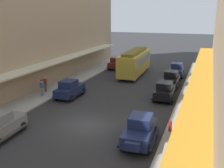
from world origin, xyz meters
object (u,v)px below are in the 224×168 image
Objects in this scene: parked_car_1 at (117,63)px; streetcar at (135,61)px; fire_hydrant at (170,126)px; pedestrian_3 at (198,99)px; pedestrian_2 at (197,75)px; pedestrian_5 at (42,88)px; parked_car_5 at (171,79)px; parked_car_6 at (140,129)px; parked_car_0 at (70,88)px; parked_car_2 at (176,70)px; parked_car_4 at (165,90)px; pedestrian_0 at (45,84)px; pedestrian_1 at (201,85)px; parked_car_3 at (0,125)px.

parked_car_1 is 0.44× the size of streetcar.
pedestrian_3 reaches higher than fire_hydrant.
pedestrian_2 is 0.98× the size of pedestrian_5.
parked_car_5 is 14.89m from parked_car_6.
parked_car_0 reaches higher than pedestrian_3.
parked_car_2 is 5.46m from parked_car_5.
parked_car_1 is at bearing 90.77° from parked_car_0.
fire_hydrant is (7.44, -17.30, -1.34)m from streetcar.
pedestrian_2 is at bearing 93.18° from pedestrian_3.
parked_car_4 is 5.03m from parked_car_5.
parked_car_5 is 14.33m from pedestrian_0.
parked_car_0 is 2.85m from pedestrian_5.
parked_car_5 is at bearing -39.14° from parked_car_1.
parked_car_2 is at bearing 114.97° from pedestrian_1.
parked_car_1 is 16.03m from pedestrian_1.
parked_car_3 reaches higher than pedestrian_1.
pedestrian_0 is at bearing -169.95° from parked_car_4.
parked_car_2 reaches higher than pedestrian_5.
parked_car_3 is 2.63× the size of pedestrian_0.
parked_car_2 is 2.58× the size of pedestrian_5.
parked_car_6 is 8.61m from pedestrian_3.
parked_car_1 and parked_car_4 have the same top height.
parked_car_4 is at bearing -88.63° from parked_car_5.
parked_car_5 is 0.99× the size of parked_car_6.
parked_car_4 reaches higher than fire_hydrant.
parked_car_3 is at bearing -111.84° from parked_car_2.
parked_car_5 reaches higher than pedestrian_0.
pedestrian_0 is (-3.15, 10.25, 0.05)m from parked_car_3.
parked_car_5 is 12.85m from fire_hydrant.
parked_car_6 is at bearing -89.70° from parked_car_5.
parked_car_4 is 0.99× the size of parked_car_6.
parked_car_1 is at bearing 78.46° from pedestrian_0.
parked_car_6 is 0.45× the size of streetcar.
parked_car_1 and parked_car_6 have the same top height.
parked_car_6 is (9.42, -22.49, 0.00)m from parked_car_1.
parked_car_0 is 1.00× the size of parked_car_1.
parked_car_4 is at bearing -58.98° from streetcar.
fire_hydrant is 10.83m from pedestrian_1.
parked_car_5 reaches higher than fire_hydrant.
parked_car_2 is 2.62× the size of pedestrian_3.
pedestrian_3 is (1.61, 5.77, 0.43)m from fire_hydrant.
parked_car_1 is 1.00× the size of parked_car_5.
parked_car_4 is at bearing 149.54° from pedestrian_3.
parked_car_4 is (9.25, 2.70, 0.00)m from parked_car_0.
parked_car_3 is at bearing -126.83° from parked_car_4.
parked_car_0 is at bearing 155.41° from fire_hydrant.
parked_car_1 is 15.15m from pedestrian_0.
pedestrian_3 is (-0.09, -4.91, 0.00)m from pedestrian_1.
parked_car_3 is at bearing -140.09° from pedestrian_3.
streetcar reaches higher than pedestrian_1.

